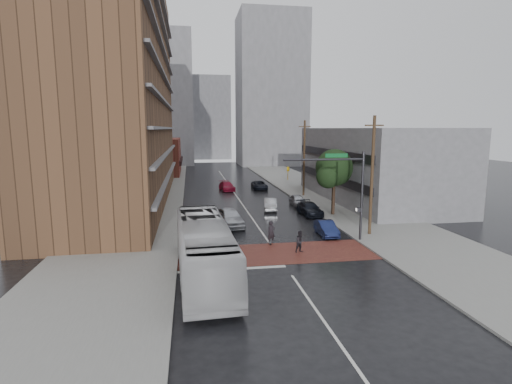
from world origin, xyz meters
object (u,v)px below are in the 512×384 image
object	(u,v)px
pedestrian_a	(271,233)
car_travel_c	(227,186)
car_travel_b	(270,204)
suv_travel	(259,185)
car_parked_far	(298,200)
car_parked_mid	(310,209)
transit_bus	(204,249)
car_parked_near	(326,228)
pedestrian_b	(300,242)
car_travel_a	(229,217)

from	to	relation	value
pedestrian_a	car_travel_c	world-z (taller)	pedestrian_a
car_travel_b	suv_travel	size ratio (longest dim) A/B	0.87
pedestrian_a	car_parked_far	xyz separation A→B (m)	(6.17, 14.79, -0.25)
car_travel_c	car_parked_mid	world-z (taller)	car_parked_mid
transit_bus	car_parked_near	world-z (taller)	transit_bus
transit_bus	pedestrian_a	world-z (taller)	transit_bus
car_parked_mid	car_travel_c	bearing A→B (deg)	108.01
car_parked_near	car_parked_far	bearing A→B (deg)	87.25
pedestrian_b	suv_travel	bearing A→B (deg)	69.22
car_travel_c	car_parked_far	bearing A→B (deg)	-68.83
transit_bus	pedestrian_b	size ratio (longest dim) A/B	7.82
transit_bus	car_travel_b	size ratio (longest dim) A/B	3.26
car_travel_b	car_parked_near	distance (m)	11.39
car_travel_a	suv_travel	xyz separation A→B (m)	(6.64, 22.00, -0.24)
car_travel_b	suv_travel	bearing A→B (deg)	94.14
car_travel_b	car_travel_a	bearing A→B (deg)	-118.56
pedestrian_b	car_travel_c	distance (m)	30.31
car_parked_mid	car_parked_far	size ratio (longest dim) A/B	1.20
pedestrian_b	car_parked_near	world-z (taller)	pedestrian_b
pedestrian_a	car_parked_mid	distance (m)	11.39
pedestrian_b	car_travel_c	size ratio (longest dim) A/B	0.37
car_travel_a	car_parked_mid	size ratio (longest dim) A/B	1.11
suv_travel	car_parked_mid	bearing A→B (deg)	-82.97
transit_bus	car_parked_mid	bearing A→B (deg)	51.61
car_travel_a	transit_bus	bearing A→B (deg)	-111.08
transit_bus	suv_travel	bearing A→B (deg)	72.09
pedestrian_a	car_travel_a	size ratio (longest dim) A/B	0.35
pedestrian_a	car_parked_mid	bearing A→B (deg)	42.84
pedestrian_b	transit_bus	bearing A→B (deg)	-168.12
pedestrian_a	car_parked_mid	size ratio (longest dim) A/B	0.39
car_travel_c	car_parked_mid	bearing A→B (deg)	-76.55
pedestrian_b	car_travel_a	xyz separation A→B (m)	(-4.34, 8.69, 0.05)
transit_bus	car_travel_b	distance (m)	20.75
transit_bus	car_travel_c	distance (m)	34.34
car_travel_b	car_parked_near	bearing A→B (deg)	-67.41
car_parked_far	car_travel_c	bearing A→B (deg)	120.08
car_travel_a	pedestrian_b	bearing A→B (deg)	-72.18
pedestrian_b	car_travel_c	xyz separation A→B (m)	(-2.61, 30.20, -0.17)
car_travel_c	car_parked_near	distance (m)	26.68
car_travel_a	car_travel_c	bearing A→B (deg)	76.65
car_travel_b	suv_travel	xyz separation A→B (m)	(1.45, 15.37, -0.02)
car_parked_near	car_parked_mid	world-z (taller)	car_parked_mid
car_travel_c	car_parked_near	size ratio (longest dim) A/B	1.18
pedestrian_a	pedestrian_b	bearing A→B (deg)	-72.36
car_parked_near	car_parked_mid	distance (m)	8.04
car_travel_c	car_parked_far	size ratio (longest dim) A/B	1.17
pedestrian_b	car_travel_b	bearing A→B (deg)	70.32
car_travel_a	pedestrian_a	bearing A→B (deg)	-74.94
pedestrian_b	car_parked_far	distance (m)	17.94
car_travel_a	car_travel_c	size ratio (longest dim) A/B	1.14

